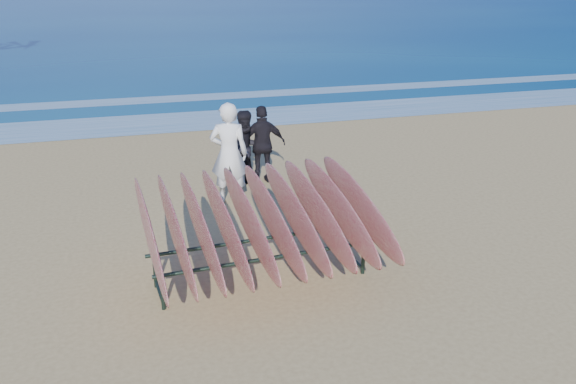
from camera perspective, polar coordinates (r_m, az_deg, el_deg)
name	(u,v)px	position (r m, az deg, el deg)	size (l,w,h in m)	color
ground	(303,268)	(9.34, 1.38, -7.12)	(120.00, 120.00, 0.00)	tan
ocean	(132,16)	(63.10, -14.35, 15.68)	(160.00, 160.00, 0.00)	navy
foam_near	(203,120)	(18.58, -7.96, 6.68)	(160.00, 160.00, 0.00)	white
foam_far	(188,98)	(21.97, -9.35, 8.69)	(160.00, 160.00, 0.00)	white
surfboard_rack	(261,220)	(8.60, -2.57, -2.64)	(3.37, 3.07, 1.58)	black
person_white	(229,154)	(11.59, -5.54, 3.58)	(0.72, 0.47, 1.97)	white
person_dark_a	(247,149)	(12.54, -3.87, 4.03)	(0.78, 0.61, 1.60)	black
person_dark_b	(263,145)	(12.78, -2.37, 4.46)	(0.96, 0.40, 1.64)	black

